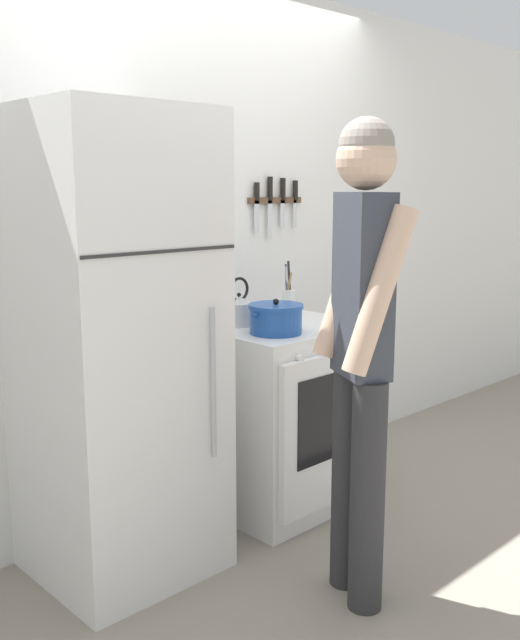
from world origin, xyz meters
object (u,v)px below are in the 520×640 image
at_px(dutch_oven_pot, 276,319).
at_px(tea_kettle, 239,310).
at_px(stove_range, 285,413).
at_px(utensil_jar, 288,300).
at_px(person, 362,336).
at_px(refrigerator, 117,349).

distance_m(dutch_oven_pot, tea_kettle, 0.26).
height_order(stove_range, tea_kettle, tea_kettle).
distance_m(stove_range, utensil_jar, 0.58).
distance_m(utensil_jar, person, 1.12).
distance_m(refrigerator, utensil_jar, 1.13).
height_order(dutch_oven_pot, person, person).
xyz_separation_m(refrigerator, dutch_oven_pot, (0.76, -0.13, 0.04)).
bearing_deg(person, stove_range, -0.78).
bearing_deg(dutch_oven_pot, refrigerator, 170.15).
bearing_deg(refrigerator, stove_range, -1.69).
bearing_deg(stove_range, tea_kettle, 135.02).
relative_size(tea_kettle, person, 0.13).
bearing_deg(utensil_jar, stove_range, -139.01).
bearing_deg(stove_range, person, -117.47).
xyz_separation_m(tea_kettle, person, (-0.25, -0.94, 0.05)).
xyz_separation_m(tea_kettle, utensil_jar, (0.35, 0.01, 0.01)).
distance_m(refrigerator, person, 0.97).
relative_size(dutch_oven_pot, person, 0.16).
relative_size(stove_range, utensil_jar, 3.15).
xyz_separation_m(refrigerator, utensil_jar, (1.12, 0.14, 0.06)).
relative_size(refrigerator, tea_kettle, 7.92).
relative_size(stove_range, dutch_oven_pot, 3.08).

